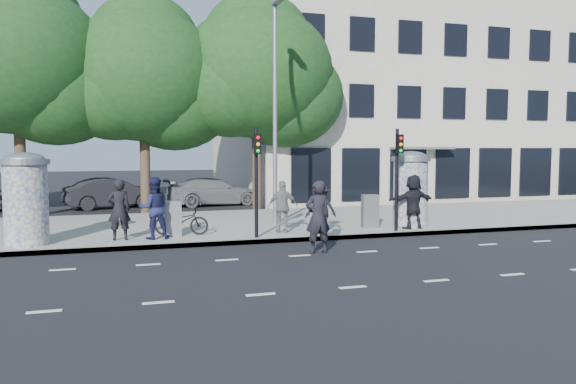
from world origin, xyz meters
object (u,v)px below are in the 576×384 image
object	(u,v)px
ped_d	(321,209)
cabinet_left	(173,218)
ped_c	(154,208)
car_mid	(113,193)
traffic_pole_near	(257,170)
ad_column_left	(26,197)
ped_b	(119,210)
ped_a	(25,211)
man_road	(318,217)
ad_column_right	(410,187)
traffic_pole_far	(398,169)
cabinet_right	(370,211)
bicycle	(181,221)
ped_f	(413,202)
car_right	(213,192)
ped_e	(283,207)
street_lamp	(275,95)

from	to	relation	value
ped_d	cabinet_left	xyz separation A→B (m)	(-4.65, 0.87, -0.25)
ped_c	car_mid	distance (m)	10.94
ped_d	traffic_pole_near	bearing A→B (deg)	9.47
ad_column_left	ped_b	bearing A→B (deg)	2.01
ped_a	man_road	xyz separation A→B (m)	(7.88, -3.05, -0.10)
traffic_pole_near	ad_column_right	bearing A→B (deg)	8.89
traffic_pole_far	cabinet_right	xyz separation A→B (m)	(-0.51, 1.01, -1.51)
bicycle	cabinet_left	world-z (taller)	cabinet_left
traffic_pole_near	ped_f	world-z (taller)	traffic_pole_near
traffic_pole_near	ped_f	xyz separation A→B (m)	(5.60, 0.35, -1.15)
traffic_pole_far	ped_d	distance (m)	2.90
ad_column_left	ped_d	xyz separation A→B (m)	(8.80, -0.44, -0.58)
traffic_pole_far	car_mid	size ratio (longest dim) A/B	0.76
car_right	ad_column_right	bearing A→B (deg)	-162.04
ad_column_right	ped_b	world-z (taller)	ad_column_right
ped_e	bicycle	xyz separation A→B (m)	(-3.23, 0.51, -0.40)
ped_a	car_mid	distance (m)	10.94
cabinet_left	street_lamp	bearing A→B (deg)	27.45
street_lamp	car_right	size ratio (longest dim) A/B	1.68
ped_d	car_right	bearing A→B (deg)	-78.97
ad_column_right	ped_b	bearing A→B (deg)	-179.35
cabinet_left	cabinet_right	distance (m)	6.74
street_lamp	ped_e	size ratio (longest dim) A/B	4.70
traffic_pole_far	man_road	world-z (taller)	traffic_pole_far
street_lamp	ped_c	bearing A→B (deg)	-154.36
ped_b	ped_c	xyz separation A→B (m)	(1.02, -0.09, 0.02)
street_lamp	ped_c	distance (m)	6.16
ad_column_left	car_right	size ratio (longest dim) A/B	0.56
ad_column_left	ped_c	distance (m)	3.58
traffic_pole_far	man_road	bearing A→B (deg)	-148.96
traffic_pole_near	cabinet_left	xyz separation A→B (m)	(-2.44, 1.13, -1.53)
ad_column_right	traffic_pole_near	xyz separation A→B (m)	(-5.80, -0.91, 0.69)
man_road	cabinet_left	world-z (taller)	man_road
ped_e	cabinet_left	size ratio (longest dim) A/B	1.53
street_lamp	ped_e	xyz separation A→B (m)	(-0.34, -2.07, -3.79)
ped_d	ped_e	bearing A→B (deg)	-21.36
traffic_pole_far	ped_a	world-z (taller)	traffic_pole_far
ped_c	ped_e	xyz separation A→B (m)	(4.11, 0.06, -0.10)
traffic_pole_near	ped_a	size ratio (longest dim) A/B	1.77
ad_column_left	traffic_pole_far	xyz separation A→B (m)	(11.40, -0.71, 0.69)
street_lamp	ad_column_left	bearing A→B (deg)	-165.06
traffic_pole_near	bicycle	bearing A→B (deg)	149.48
man_road	bicycle	bearing A→B (deg)	-48.37
ped_a	ped_f	world-z (taller)	ped_a
traffic_pole_far	ped_f	distance (m)	1.44
traffic_pole_far	man_road	distance (m)	4.36
ped_a	car_mid	world-z (taller)	ped_a
ped_e	cabinet_right	world-z (taller)	ped_e
bicycle	traffic_pole_near	bearing A→B (deg)	-105.04
ad_column_left	ad_column_right	bearing A→B (deg)	0.92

